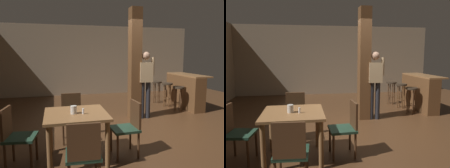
{
  "view_description": "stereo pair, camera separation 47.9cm",
  "coord_description": "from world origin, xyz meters",
  "views": [
    {
      "loc": [
        -1.76,
        -4.46,
        1.66
      ],
      "look_at": [
        -0.54,
        0.14,
        1.01
      ],
      "focal_mm": 35.0,
      "sensor_mm": 36.0,
      "label": 1
    },
    {
      "loc": [
        -1.29,
        -4.55,
        1.66
      ],
      "look_at": [
        -0.54,
        0.14,
        1.01
      ],
      "focal_mm": 35.0,
      "sensor_mm": 36.0,
      "label": 2
    }
  ],
  "objects": [
    {
      "name": "pillar",
      "position": [
        0.23,
        0.77,
        1.4
      ],
      "size": [
        0.28,
        0.28,
        2.8
      ],
      "primitive_type": "cube",
      "color": "brown",
      "rests_on": "ground_plane"
    },
    {
      "name": "chair_east",
      "position": [
        -0.61,
        -1.2,
        0.51
      ],
      "size": [
        0.44,
        0.44,
        0.89
      ],
      "color": "#1E3828",
      "rests_on": "ground_plane"
    },
    {
      "name": "ground_plane",
      "position": [
        0.0,
        0.0,
        0.0
      ],
      "size": [
        10.8,
        10.8,
        0.0
      ],
      "primitive_type": "plane",
      "color": "#422816"
    },
    {
      "name": "chair_north",
      "position": [
        -1.46,
        -0.3,
        0.51
      ],
      "size": [
        0.43,
        0.43,
        0.89
      ],
      "color": "#1E3828",
      "rests_on": "ground_plane"
    },
    {
      "name": "bar_counter",
      "position": [
        2.17,
        1.49,
        0.53
      ],
      "size": [
        0.56,
        1.61,
        1.04
      ],
      "color": "brown",
      "rests_on": "ground_plane"
    },
    {
      "name": "bar_stool_mid",
      "position": [
        1.69,
        1.71,
        0.56
      ],
      "size": [
        0.34,
        0.34,
        0.76
      ],
      "color": "#2D2319",
      "rests_on": "ground_plane"
    },
    {
      "name": "chair_south",
      "position": [
        -1.46,
        -2.01,
        0.51
      ],
      "size": [
        0.45,
        0.45,
        0.89
      ],
      "color": "#1E3828",
      "rests_on": "ground_plane"
    },
    {
      "name": "dining_table",
      "position": [
        -1.46,
        -1.17,
        0.64
      ],
      "size": [
        0.94,
        0.94,
        0.77
      ],
      "color": "brown",
      "rests_on": "ground_plane"
    },
    {
      "name": "salt_shaker",
      "position": [
        -1.36,
        -1.26,
        0.81
      ],
      "size": [
        0.03,
        0.03,
        0.09
      ],
      "primitive_type": "cylinder",
      "color": "silver",
      "rests_on": "dining_table"
    },
    {
      "name": "wall_back",
      "position": [
        0.0,
        4.5,
        1.4
      ],
      "size": [
        8.0,
        0.1,
        2.8
      ],
      "primitive_type": "cube",
      "color": "gray",
      "rests_on": "ground_plane"
    },
    {
      "name": "bar_stool_near",
      "position": [
        1.68,
        1.04,
        0.55
      ],
      "size": [
        0.33,
        0.33,
        0.74
      ],
      "color": "#2D2319",
      "rests_on": "ground_plane"
    },
    {
      "name": "napkin_cup",
      "position": [
        -1.5,
        -1.22,
        0.83
      ],
      "size": [
        0.09,
        0.09,
        0.12
      ],
      "primitive_type": "cylinder",
      "color": "beige",
      "rests_on": "dining_table"
    },
    {
      "name": "chair_west",
      "position": [
        -2.34,
        -1.16,
        0.51
      ],
      "size": [
        0.48,
        0.48,
        0.89
      ],
      "color": "#1E3828",
      "rests_on": "ground_plane"
    },
    {
      "name": "bar_stool_far",
      "position": [
        1.6,
        2.27,
        0.55
      ],
      "size": [
        0.34,
        0.34,
        0.74
      ],
      "color": "#2D2319",
      "rests_on": "ground_plane"
    },
    {
      "name": "standing_person",
      "position": [
        0.49,
        0.69,
        1.0
      ],
      "size": [
        0.47,
        0.22,
        1.72
      ],
      "color": "tan",
      "rests_on": "ground_plane"
    }
  ]
}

